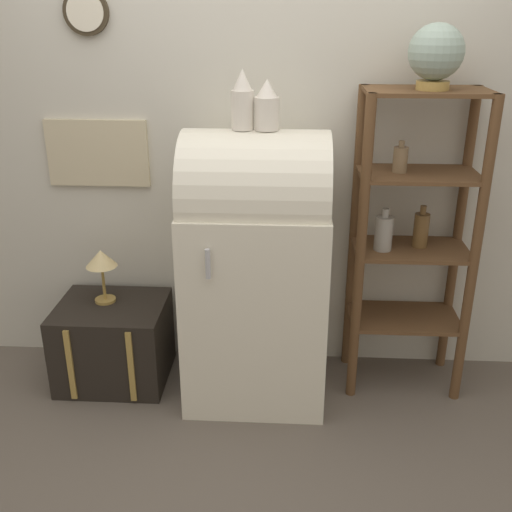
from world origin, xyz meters
TOP-DOWN VIEW (x-y plane):
  - ground_plane at (0.00, 0.00)m, footprint 12.00×12.00m
  - wall_back at (-0.01, 0.57)m, footprint 7.00×0.09m
  - refrigerator at (-0.00, 0.23)m, footprint 0.70×0.67m
  - suitcase_trunk at (-0.78, 0.27)m, footprint 0.57×0.49m
  - shelf_unit at (0.78, 0.34)m, footprint 0.60×0.37m
  - globe at (0.79, 0.31)m, footprint 0.25×0.25m
  - vase_left at (-0.06, 0.24)m, footprint 0.10×0.10m
  - vase_center at (0.05, 0.23)m, footprint 0.11×0.11m
  - desk_lamp at (-0.82, 0.32)m, footprint 0.16×0.16m

SIDE VIEW (x-z plane):
  - ground_plane at x=0.00m, z-range 0.00..0.00m
  - suitcase_trunk at x=-0.78m, z-range 0.00..0.45m
  - desk_lamp at x=-0.82m, z-range 0.53..0.83m
  - refrigerator at x=0.00m, z-range 0.02..1.42m
  - shelf_unit at x=0.78m, z-range 0.10..1.67m
  - wall_back at x=-0.01m, z-range 0.00..2.70m
  - vase_center at x=0.05m, z-range 1.38..1.61m
  - vase_left at x=-0.06m, z-range 1.38..1.65m
  - globe at x=0.79m, z-range 1.58..1.87m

